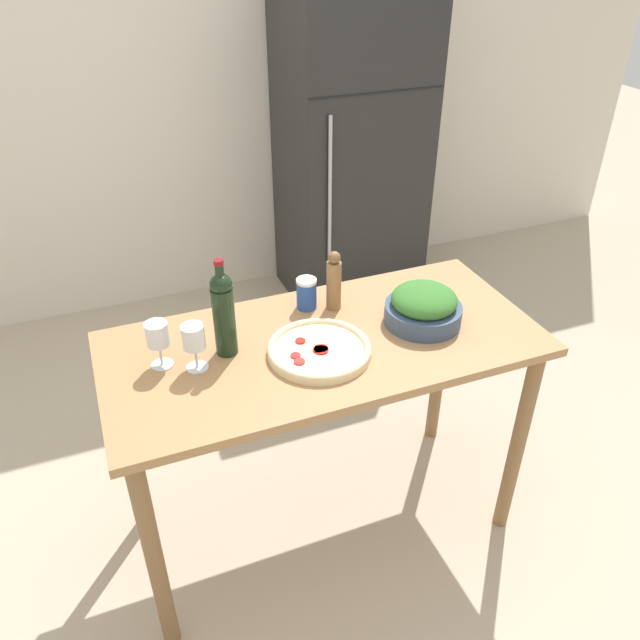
{
  "coord_description": "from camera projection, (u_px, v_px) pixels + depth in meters",
  "views": [
    {
      "loc": [
        -0.64,
        -1.58,
        2.1
      ],
      "look_at": [
        0.0,
        0.03,
        0.96
      ],
      "focal_mm": 35.0,
      "sensor_mm": 36.0,
      "label": 1
    }
  ],
  "objects": [
    {
      "name": "salad_bowl",
      "position": [
        423.0,
        307.0,
        2.14
      ],
      "size": [
        0.27,
        0.27,
        0.14
      ],
      "color": "#384C6B",
      "rests_on": "prep_counter"
    },
    {
      "name": "wine_bottle",
      "position": [
        224.0,
        312.0,
        1.95
      ],
      "size": [
        0.07,
        0.07,
        0.34
      ],
      "color": "black",
      "rests_on": "prep_counter"
    },
    {
      "name": "refrigerator",
      "position": [
        351.0,
        152.0,
        3.67
      ],
      "size": [
        0.78,
        0.67,
        1.85
      ],
      "color": "black",
      "rests_on": "ground_plane"
    },
    {
      "name": "homemade_pizza",
      "position": [
        319.0,
        349.0,
        2.01
      ],
      "size": [
        0.34,
        0.34,
        0.03
      ],
      "color": "beige",
      "rests_on": "prep_counter"
    },
    {
      "name": "ground_plane",
      "position": [
        323.0,
        519.0,
        2.58
      ],
      "size": [
        14.0,
        14.0,
        0.0
      ],
      "primitive_type": "plane",
      "color": "#BCAD93"
    },
    {
      "name": "wine_glass_near",
      "position": [
        194.0,
        339.0,
        1.9
      ],
      "size": [
        0.07,
        0.07,
        0.16
      ],
      "color": "silver",
      "rests_on": "prep_counter"
    },
    {
      "name": "pepper_mill",
      "position": [
        334.0,
        281.0,
        2.2
      ],
      "size": [
        0.05,
        0.05,
        0.23
      ],
      "color": "olive",
      "rests_on": "prep_counter"
    },
    {
      "name": "salt_canister",
      "position": [
        307.0,
        294.0,
        2.23
      ],
      "size": [
        0.07,
        0.07,
        0.12
      ],
      "color": "#284CA3",
      "rests_on": "prep_counter"
    },
    {
      "name": "wall_back",
      "position": [
        185.0,
        84.0,
        3.49
      ],
      "size": [
        6.4,
        0.06,
        2.6
      ],
      "color": "silver",
      "rests_on": "ground_plane"
    },
    {
      "name": "prep_counter",
      "position": [
        324.0,
        371.0,
        2.16
      ],
      "size": [
        1.46,
        0.68,
        0.9
      ],
      "color": "#A87A4C",
      "rests_on": "ground_plane"
    },
    {
      "name": "wine_glass_far",
      "position": [
        157.0,
        336.0,
        1.91
      ],
      "size": [
        0.07,
        0.07,
        0.16
      ],
      "color": "silver",
      "rests_on": "prep_counter"
    }
  ]
}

